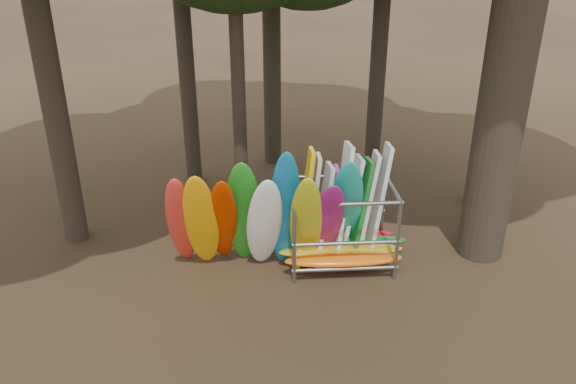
{
  "coord_description": "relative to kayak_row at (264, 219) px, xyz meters",
  "views": [
    {
      "loc": [
        -1.03,
        -10.63,
        7.02
      ],
      "look_at": [
        -0.2,
        1.5,
        1.4
      ],
      "focal_mm": 35.0,
      "sensor_mm": 36.0,
      "label": 1
    }
  ],
  "objects": [
    {
      "name": "storage_rack",
      "position": [
        1.74,
        0.34,
        -0.45
      ],
      "size": [
        3.25,
        1.63,
        2.89
      ],
      "color": "gray",
      "rests_on": "ground"
    },
    {
      "name": "kayak_row",
      "position": [
        0.0,
        0.0,
        0.0
      ],
      "size": [
        4.38,
        1.99,
        3.22
      ],
      "color": "red",
      "rests_on": "ground"
    },
    {
      "name": "ground",
      "position": [
        0.8,
        -0.19,
        -1.37
      ],
      "size": [
        120.0,
        120.0,
        0.0
      ],
      "primitive_type": "plane",
      "color": "#47331E",
      "rests_on": "ground"
    }
  ]
}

